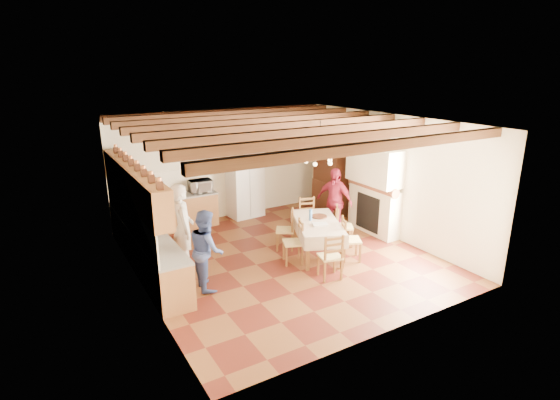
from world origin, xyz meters
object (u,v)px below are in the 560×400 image
at_px(chair_end_far, 308,217).
at_px(person_woman_red, 334,201).
at_px(chair_end_near, 330,255).
at_px(dining_table, 318,225).
at_px(chair_left_far, 285,229).
at_px(microwave, 200,186).
at_px(person_man, 183,229).
at_px(person_woman_blue, 206,249).
at_px(chair_left_near, 293,242).
at_px(hutch, 330,177).
at_px(chair_right_far, 344,226).
at_px(chair_right_near, 351,239).
at_px(refrigerator, 244,184).

bearing_deg(chair_end_far, person_woman_red, 2.05).
distance_m(chair_end_near, chair_end_far, 2.32).
xyz_separation_m(dining_table, chair_end_far, (0.48, 1.06, -0.22)).
bearing_deg(chair_left_far, person_woman_red, 132.44).
relative_size(person_woman_red, microwave, 2.89).
bearing_deg(person_man, chair_end_near, -117.37).
relative_size(chair_end_near, person_woman_blue, 0.62).
bearing_deg(person_woman_blue, dining_table, -78.47).
relative_size(chair_left_near, chair_end_near, 1.00).
distance_m(chair_end_near, person_woman_blue, 2.43).
bearing_deg(person_woman_red, chair_left_far, -103.54).
bearing_deg(hutch, chair_left_far, -147.19).
bearing_deg(chair_right_far, chair_right_near, -175.44).
xyz_separation_m(chair_left_near, chair_end_far, (1.18, 1.15, 0.00)).
xyz_separation_m(hutch, chair_right_far, (-1.13, -2.07, -0.57)).
bearing_deg(hutch, dining_table, -131.84).
bearing_deg(chair_right_near, person_man, 95.70).
relative_size(refrigerator, person_woman_blue, 1.18).
distance_m(person_man, person_woman_blue, 0.90).
distance_m(hutch, chair_left_far, 2.95).
bearing_deg(chair_end_near, chair_left_far, -75.71).
relative_size(chair_end_far, person_woman_blue, 0.62).
height_order(dining_table, person_woman_red, person_woman_red).
distance_m(dining_table, person_man, 2.93).
relative_size(chair_left_near, chair_right_near, 1.00).
xyz_separation_m(refrigerator, chair_left_far, (-0.24, -2.62, -0.43)).
xyz_separation_m(dining_table, chair_right_near, (0.46, -0.61, -0.22)).
bearing_deg(chair_end_far, chair_end_near, -95.81).
bearing_deg(person_woman_red, refrigerator, -172.76).
xyz_separation_m(chair_end_far, person_woman_blue, (-3.16, -1.23, 0.29)).
bearing_deg(person_man, chair_left_far, -82.61).
bearing_deg(dining_table, chair_right_far, 7.53).
height_order(chair_right_far, person_woman_blue, person_woman_blue).
xyz_separation_m(person_man, microwave, (1.31, 2.45, 0.13)).
relative_size(refrigerator, person_man, 0.98).
bearing_deg(person_woman_blue, chair_end_near, -104.02).
bearing_deg(chair_end_far, dining_table, -96.64).
bearing_deg(refrigerator, chair_left_near, -102.90).
bearing_deg(hutch, chair_right_near, -118.15).
relative_size(chair_left_near, microwave, 1.64).
bearing_deg(person_woman_blue, person_man, 17.85).
xyz_separation_m(chair_end_near, person_woman_blue, (-2.24, 0.89, 0.29)).
bearing_deg(chair_left_far, chair_end_far, 148.01).
relative_size(chair_right_near, person_man, 0.51).
height_order(chair_right_near, chair_end_far, same).
distance_m(person_woman_red, microwave, 3.50).
bearing_deg(person_woman_blue, chair_end_far, -60.92).
distance_m(chair_left_near, chair_end_near, 1.01).
height_order(person_man, person_woman_red, person_man).
height_order(chair_left_far, chair_right_near, same).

